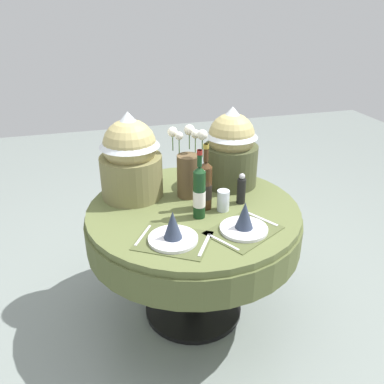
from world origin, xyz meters
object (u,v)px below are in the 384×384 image
Objects in this scene: place_setting_right at (244,223)px; gift_tub_back_right at (231,145)px; dining_table at (193,228)px; flower_vase at (188,168)px; gift_tub_back_left at (130,153)px; tumbler_near_left at (223,200)px; place_setting_left at (173,233)px; wine_bottle_left at (199,192)px; wine_bottle_centre at (205,185)px; pepper_mill at (241,190)px.

gift_tub_back_right reaches higher than place_setting_right.
flower_vase is at bearing 85.39° from dining_table.
flower_vase is 0.31m from gift_tub_back_right.
dining_table is 0.55m from gift_tub_back_left.
place_setting_right is 0.51m from flower_vase.
tumbler_near_left is at bearing -60.00° from flower_vase.
place_setting_right is 0.76m from gift_tub_back_left.
gift_tub_back_right is (0.13, 0.55, 0.21)m from place_setting_right.
place_setting_left is 0.28m from wine_bottle_left.
gift_tub_back_right is (0.29, 0.08, 0.09)m from flower_vase.
place_setting_right is at bearing -83.53° from tumbler_near_left.
gift_tub_back_right is (0.49, 0.54, 0.21)m from place_setting_left.
flower_vase is 1.10× the size of wine_bottle_centre.
dining_table is 6.65× the size of pepper_mill.
dining_table is 0.30m from wine_bottle_left.
wine_bottle_left is (-0.02, -0.27, -0.02)m from flower_vase.
gift_tub_back_left is at bearing 130.78° from place_setting_right.
place_setting_left is (-0.19, -0.30, 0.18)m from dining_table.
place_setting_right is 2.35× the size of pepper_mill.
wine_bottle_centre is (0.06, 0.09, -0.01)m from wine_bottle_left.
flower_vase reaches higher than tumbler_near_left.
place_setting_right is 1.14× the size of wine_bottle_centre.
tumbler_near_left is at bearing 34.47° from place_setting_left.
pepper_mill is (0.26, -0.18, -0.09)m from flower_vase.
wine_bottle_left is at bearing -166.28° from tumbler_near_left.
flower_vase is at bearing 104.65° from wine_bottle_centre.
flower_vase is at bearing 109.00° from place_setting_right.
flower_vase is 0.19m from wine_bottle_centre.
gift_tub_back_left reaches higher than place_setting_left.
gift_tub_back_right is at bearing 15.93° from flower_vase.
dining_table is at bearing -94.61° from flower_vase.
gift_tub_back_left is at bearing 101.81° from place_setting_left.
gift_tub_back_left reaches higher than wine_bottle_left.
pepper_mill is at bearing -34.58° from flower_vase.
pepper_mill is at bearing -4.23° from dining_table.
place_setting_right is 1.13× the size of wine_bottle_left.
gift_tub_back_right is at bearing 49.01° from wine_bottle_left.
place_setting_right is 1.04× the size of flower_vase.
tumbler_near_left is at bearing -35.15° from gift_tub_back_left.
flower_vase is 0.84× the size of gift_tub_back_right.
gift_tub_back_right is (0.03, 0.26, 0.17)m from pepper_mill.
wine_bottle_centre is 0.76× the size of gift_tub_back_right.
wine_bottle_left is at bearing -49.78° from gift_tub_back_left.
gift_tub_back_right is at bearing 38.60° from dining_table.
pepper_mill is 0.32m from gift_tub_back_right.
dining_table is at bearing -38.77° from gift_tub_back_left.
place_setting_right is at bearing -49.22° from gift_tub_back_left.
gift_tub_back_left reaches higher than gift_tub_back_right.
gift_tub_back_right is at bearing 63.74° from tumbler_near_left.
wine_bottle_centre is 2.06× the size of pepper_mill.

